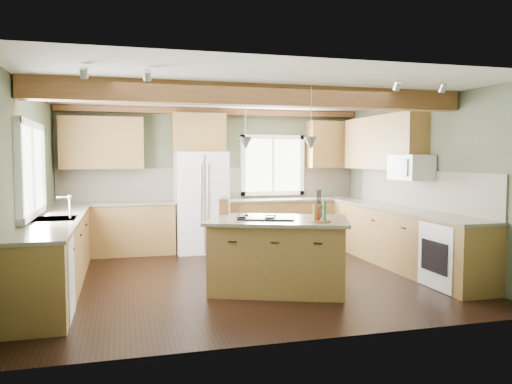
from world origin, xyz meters
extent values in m
plane|color=black|center=(0.00, 0.00, 0.00)|extent=(5.60, 5.60, 0.00)
plane|color=silver|center=(0.00, 0.00, 2.60)|extent=(5.60, 5.60, 0.00)
plane|color=#48523A|center=(0.00, 2.50, 1.30)|extent=(5.60, 0.00, 5.60)
plane|color=#48523A|center=(-2.80, 0.00, 1.30)|extent=(0.00, 5.00, 5.00)
plane|color=#48523A|center=(2.80, 0.00, 1.30)|extent=(0.00, 5.00, 5.00)
cube|color=#522F17|center=(0.00, -0.73, 2.47)|extent=(5.55, 0.26, 0.26)
cube|color=#522F17|center=(0.00, 2.40, 2.54)|extent=(5.55, 0.20, 0.10)
cube|color=brown|center=(0.00, 2.48, 1.21)|extent=(5.58, 0.03, 0.58)
cube|color=brown|center=(2.78, 0.05, 1.21)|extent=(0.03, 3.70, 0.58)
cube|color=brown|center=(-1.79, 2.20, 0.44)|extent=(2.02, 0.60, 0.88)
cube|color=#4B4537|center=(-1.79, 2.20, 0.90)|extent=(2.06, 0.64, 0.04)
cube|color=brown|center=(1.49, 2.20, 0.44)|extent=(2.62, 0.60, 0.88)
cube|color=#4B4537|center=(1.49, 2.20, 0.90)|extent=(2.66, 0.64, 0.04)
cube|color=brown|center=(-2.50, 0.05, 0.44)|extent=(0.60, 3.70, 0.88)
cube|color=#4B4537|center=(-2.50, 0.05, 0.90)|extent=(0.64, 3.74, 0.04)
cube|color=brown|center=(2.50, 0.05, 0.44)|extent=(0.60, 3.70, 0.88)
cube|color=#4B4537|center=(2.50, 0.05, 0.90)|extent=(0.64, 3.74, 0.04)
cube|color=brown|center=(-1.99, 2.33, 1.95)|extent=(1.40, 0.35, 0.90)
cube|color=brown|center=(-0.30, 2.33, 2.15)|extent=(0.96, 0.35, 0.70)
cube|color=brown|center=(2.62, 0.90, 1.95)|extent=(0.35, 2.20, 0.90)
cube|color=brown|center=(2.30, 2.33, 1.95)|extent=(0.90, 0.35, 0.90)
cube|color=white|center=(-2.78, 0.05, 1.55)|extent=(0.04, 1.60, 1.05)
cube|color=white|center=(1.15, 2.48, 1.55)|extent=(1.10, 0.04, 1.00)
cube|color=#262628|center=(-2.50, 0.05, 0.91)|extent=(0.50, 0.65, 0.03)
cylinder|color=#B2B2B7|center=(-2.32, 0.05, 1.05)|extent=(0.02, 0.02, 0.28)
cube|color=white|center=(-2.49, -1.25, 0.43)|extent=(0.60, 0.60, 0.84)
cube|color=white|center=(2.49, -1.25, 0.43)|extent=(0.60, 0.72, 0.84)
cube|color=white|center=(2.58, -0.05, 1.55)|extent=(0.40, 0.70, 0.38)
cone|color=#B2B2B7|center=(-0.14, -0.57, 1.88)|extent=(0.18, 0.18, 0.16)
cone|color=#B2B2B7|center=(0.63, -0.88, 1.88)|extent=(0.18, 0.18, 0.16)
cube|color=white|center=(-0.30, 2.12, 0.90)|extent=(0.90, 0.74, 1.80)
cube|color=brown|center=(0.25, -0.73, 0.44)|extent=(1.91, 1.54, 0.88)
cube|color=#4B4537|center=(0.25, -0.73, 0.90)|extent=(2.05, 1.69, 0.04)
cube|color=black|center=(0.12, -0.68, 0.93)|extent=(0.84, 0.71, 0.02)
cube|color=brown|center=(-0.32, -0.06, 1.03)|extent=(0.15, 0.13, 0.21)
cylinder|color=#423A34|center=(0.83, -0.67, 1.00)|extent=(0.17, 0.17, 0.16)
camera|label=1|loc=(-1.66, -6.75, 1.70)|focal=35.00mm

